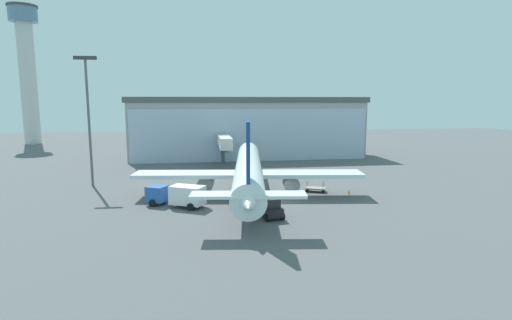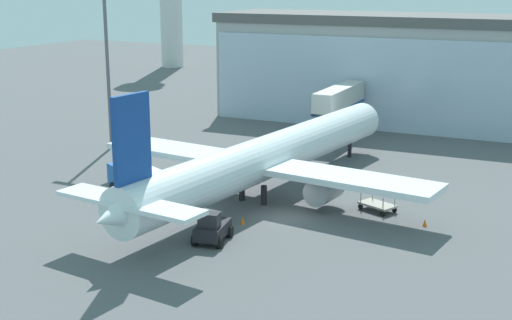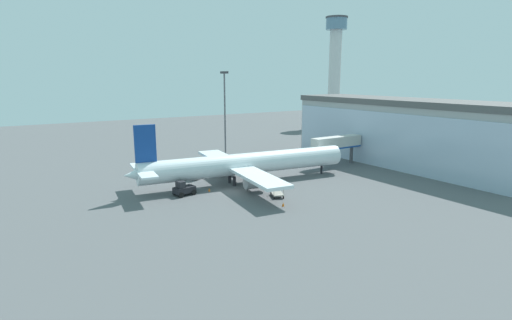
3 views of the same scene
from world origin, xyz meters
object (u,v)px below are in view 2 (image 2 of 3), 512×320
baggage_cart (377,205)px  safety_cone_wingtip (425,223)px  pushback_tug (212,229)px  apron_light_mast (106,42)px  airplane (267,158)px  jet_bridge (340,99)px  catering_truck (140,181)px  safety_cone_nose (242,221)px

baggage_cart → safety_cone_wingtip: bearing=178.2°
pushback_tug → safety_cone_wingtip: (12.50, 9.87, -0.70)m
apron_light_mast → airplane: size_ratio=0.47×
apron_light_mast → airplane: 25.51m
apron_light_mast → pushback_tug: (24.04, -19.76, -10.34)m
jet_bridge → catering_truck: size_ratio=1.59×
catering_truck → baggage_cart: 19.64m
jet_bridge → baggage_cart: size_ratio=3.74×
catering_truck → apron_light_mast: bearing=-18.3°
jet_bridge → safety_cone_nose: bearing=-174.7°
catering_truck → safety_cone_nose: 10.94m
catering_truck → safety_cone_nose: bearing=-163.4°
apron_light_mast → pushback_tug: size_ratio=5.49×
apron_light_mast → airplane: apron_light_mast is taller
catering_truck → safety_cone_nose: (10.70, -1.94, -1.19)m
airplane → catering_truck: size_ratio=5.37×
pushback_tug → catering_truck: bearing=48.7°
jet_bridge → catering_truck: 29.54m
apron_light_mast → catering_truck: apron_light_mast is taller
catering_truck → pushback_tug: (10.52, -6.16, -0.49)m
airplane → catering_truck: airplane is taller
catering_truck → baggage_cart: catering_truck is taller
catering_truck → safety_cone_wingtip: size_ratio=13.65×
catering_truck → safety_cone_wingtip: (23.03, 3.72, -1.19)m
airplane → safety_cone_nose: bearing=-162.2°
apron_light_mast → safety_cone_wingtip: size_ratio=34.76×
jet_bridge → pushback_tug: jet_bridge is taller
jet_bridge → safety_cone_nose: jet_bridge is taller
jet_bridge → safety_cone_wingtip: size_ratio=21.76×
pushback_tug → safety_cone_nose: bearing=-13.4°
safety_cone_nose → airplane: bearing=101.6°
airplane → pushback_tug: 11.72m
catering_truck → airplane: bearing=-123.5°
catering_truck → baggage_cart: bearing=-136.5°
baggage_cart → safety_cone_wingtip: (4.23, -1.89, -0.23)m
jet_bridge → safety_cone_nose: (3.60, -30.44, -4.34)m
airplane → safety_cone_nose: (1.47, -7.19, -3.06)m
apron_light_mast → safety_cone_wingtip: apron_light_mast is taller
apron_light_mast → baggage_cart: (32.31, -8.00, -10.81)m
pushback_tug → jet_bridge: bearing=-5.3°
airplane → safety_cone_wingtip: size_ratio=73.34×
apron_light_mast → catering_truck: 21.56m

